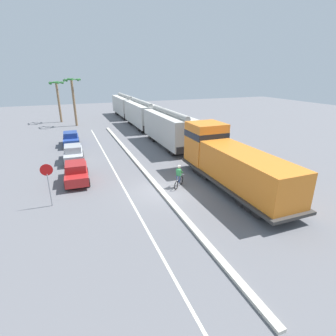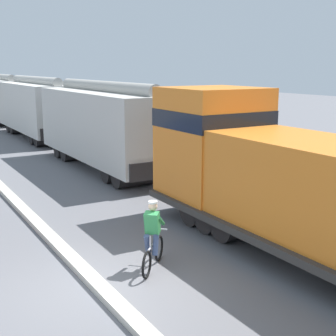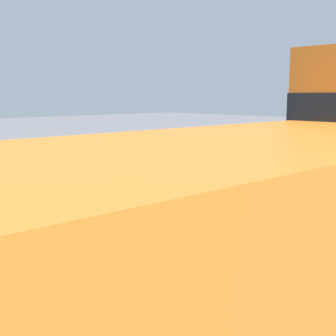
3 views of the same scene
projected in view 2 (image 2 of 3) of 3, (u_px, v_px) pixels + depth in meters
name	position (u px, v px, depth m)	size (l,w,h in m)	color
ground_plane	(97.00, 287.00, 10.46)	(120.00, 120.00, 0.00)	slate
median_curb	(27.00, 213.00, 15.47)	(0.36, 36.00, 0.16)	beige
locomotive	(294.00, 187.00, 12.05)	(3.10, 11.61, 4.20)	orange
hopper_car_lead	(105.00, 126.00, 22.17)	(2.90, 10.60, 4.18)	beige
hopper_car_middle	(37.00, 108.00, 31.88)	(2.90, 10.60, 4.18)	beige
hopper_car_trailing	(0.00, 98.00, 41.60)	(2.90, 10.60, 4.18)	beige
cyclist	(153.00, 238.00, 11.23)	(1.26, 1.24, 1.71)	black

